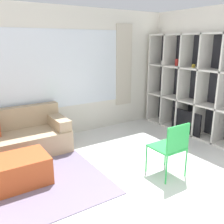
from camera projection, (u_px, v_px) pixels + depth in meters
wall_back at (55, 74)px, 5.14m from camera, size 6.78×0.11×2.70m
wall_right at (213, 74)px, 5.24m from camera, size 0.07×4.57×2.70m
shelving_unit at (194, 86)px, 5.46m from camera, size 0.42×2.50×2.18m
couch_main at (11, 140)px, 4.48m from camera, size 1.97×0.87×0.81m
ottoman at (19, 170)px, 3.60m from camera, size 0.82×0.62×0.42m
folding_chair at (171, 145)px, 3.71m from camera, size 0.44×0.46×0.86m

